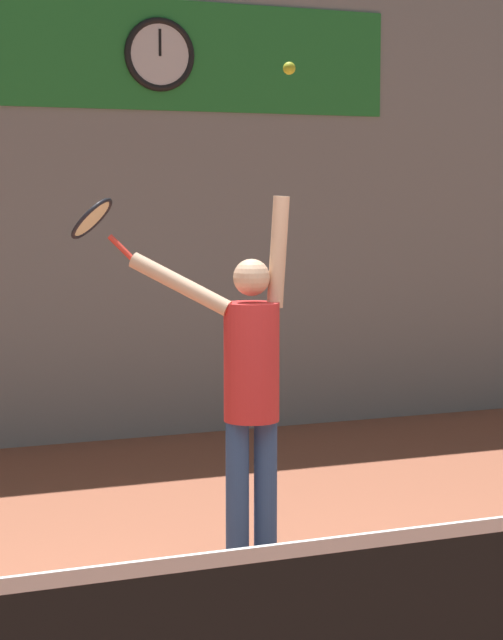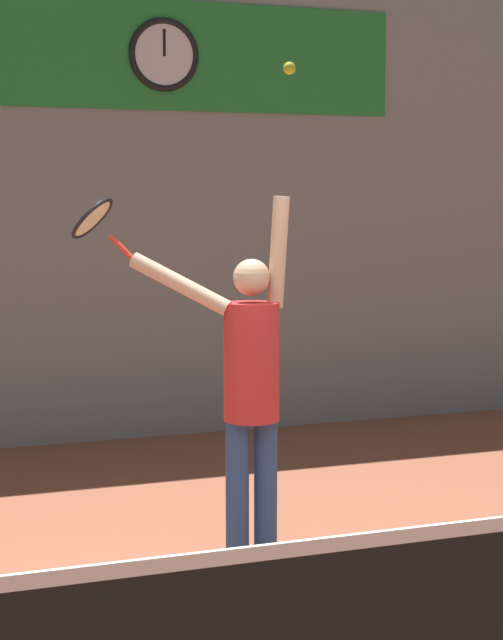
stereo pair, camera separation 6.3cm
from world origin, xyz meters
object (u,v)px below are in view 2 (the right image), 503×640
Objects in this scene: tennis_racket at (95,221)px; tennis_ball at (289,68)px; tennis_player at (249,382)px; scoreboard_clock at (164,55)px.

tennis_ball is at bearing -27.20° from tennis_racket.
tennis_player is 30.31× the size of tennis_ball.
tennis_player is 1.73m from tennis_ball.
tennis_racket is (-0.74, 0.48, 0.88)m from tennis_player.
scoreboard_clock is at bearing 79.97° from tennis_player.
scoreboard_clock is at bearing 66.22° from tennis_racket.
tennis_player is at bearing -32.58° from tennis_racket.
scoreboard_clock is at bearing 83.48° from tennis_ball.
tennis_racket is 1.37m from tennis_ball.
tennis_player reaches higher than tennis_racket.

